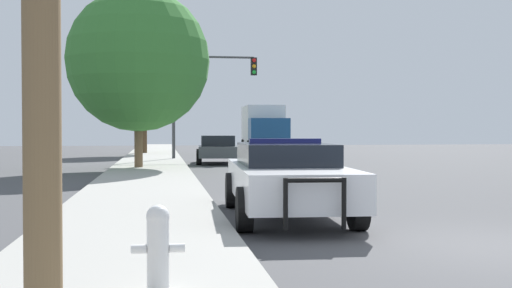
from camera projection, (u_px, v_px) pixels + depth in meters
ground_plane at (512, 248)px, 8.63m from camera, size 110.00×110.00×0.00m
sidewalk_left at (127, 255)px, 7.88m from camera, size 3.00×110.00×0.13m
police_car at (287, 177)px, 11.68m from camera, size 2.24×5.32×1.43m
fire_hydrant at (158, 246)px, 5.80m from camera, size 0.48×0.21×0.80m
traffic_light at (207, 84)px, 32.42m from camera, size 4.31×0.35×5.28m
car_background_midblock at (217, 149)px, 29.77m from camera, size 2.13×4.12×1.31m
box_truck at (264, 128)px, 41.75m from camera, size 2.81×6.72×3.12m
tree_sidewalk_mid at (138, 60)px, 24.80m from camera, size 5.53×5.53×6.91m
tree_sidewalk_far at (143, 76)px, 39.59m from camera, size 4.40×4.40×6.98m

